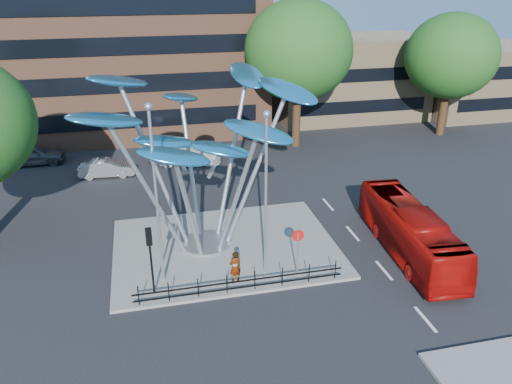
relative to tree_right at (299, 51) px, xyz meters
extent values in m
plane|color=black|center=(-8.00, -22.00, -8.04)|extent=(120.00, 120.00, 0.00)
cube|color=slate|center=(-9.00, -16.00, -7.96)|extent=(12.00, 9.00, 0.15)
cube|color=tan|center=(8.00, 8.00, -4.04)|extent=(15.00, 8.00, 8.00)
cube|color=tan|center=(22.00, 6.00, -4.54)|extent=(12.00, 8.00, 7.00)
cylinder|color=black|center=(0.00, 0.00, -5.18)|extent=(0.70, 0.70, 5.72)
ellipsoid|color=#134515|center=(0.00, 0.00, 0.02)|extent=(8.80, 8.80, 8.10)
cylinder|color=black|center=(14.00, 0.00, -5.51)|extent=(0.70, 0.70, 5.06)
ellipsoid|color=#134515|center=(14.00, 0.00, -0.91)|extent=(8.00, 8.00, 7.36)
cylinder|color=#9EA0A5|center=(-10.00, -15.50, -7.83)|extent=(2.80, 2.80, 0.12)
cylinder|color=#9EA0A5|center=(-11.20, -16.10, -3.99)|extent=(0.24, 0.24, 7.80)
ellipsoid|color=#2D8FC3|center=(-14.40, -17.10, -0.09)|extent=(3.92, 2.95, 1.39)
cylinder|color=#9EA0A5|center=(-10.40, -16.50, -4.69)|extent=(0.24, 0.24, 6.40)
ellipsoid|color=#2D8FC3|center=(-11.60, -18.70, -1.49)|extent=(3.47, 1.78, 1.31)
cylinder|color=#9EA0A5|center=(-9.40, -16.30, -4.39)|extent=(0.24, 0.24, 7.00)
ellipsoid|color=#2D8FC3|center=(-7.60, -17.90, -0.89)|extent=(3.81, 3.11, 1.36)
cylinder|color=#9EA0A5|center=(-8.80, -15.50, -3.79)|extent=(0.24, 0.24, 8.20)
ellipsoid|color=#2D8FC3|center=(-5.40, -15.10, 0.31)|extent=(3.52, 4.06, 1.44)
cylinder|color=#9EA0A5|center=(-9.20, -14.60, -3.59)|extent=(0.24, 0.24, 8.60)
ellipsoid|color=#2D8FC3|center=(-7.00, -12.60, 0.71)|extent=(2.21, 3.79, 1.39)
cylinder|color=#9EA0A5|center=(-10.20, -14.50, -4.19)|extent=(0.24, 0.24, 7.40)
ellipsoid|color=#2D8FC3|center=(-10.60, -11.90, -0.49)|extent=(3.02, 3.71, 1.34)
cylinder|color=#9EA0A5|center=(-11.00, -15.10, -3.49)|extent=(0.24, 0.24, 8.80)
ellipsoid|color=#2D8FC3|center=(-13.80, -13.70, 0.91)|extent=(3.88, 3.60, 1.42)
ellipsoid|color=#2D8FC3|center=(-11.80, -15.30, -1.89)|extent=(3.40, 1.96, 1.13)
ellipsoid|color=#2D8FC3|center=(-9.10, -15.90, -2.29)|extent=(3.39, 2.16, 1.11)
cylinder|color=#9EA0A5|center=(-12.50, -18.50, -3.64)|extent=(0.14, 0.14, 8.50)
sphere|color=#9EA0A5|center=(-12.50, -18.50, 0.73)|extent=(0.36, 0.36, 0.36)
cylinder|color=#9EA0A5|center=(-7.50, -19.00, -3.89)|extent=(0.14, 0.14, 8.00)
sphere|color=#9EA0A5|center=(-7.50, -19.00, 0.23)|extent=(0.36, 0.36, 0.36)
cylinder|color=black|center=(-13.00, -19.50, -6.29)|extent=(0.10, 0.10, 3.20)
cube|color=black|center=(-13.00, -19.50, -4.89)|extent=(0.28, 0.18, 0.85)
sphere|color=#FF0C0C|center=(-13.00, -19.50, -4.61)|extent=(0.18, 0.18, 0.18)
cylinder|color=#9EA0A5|center=(-6.00, -19.50, -6.74)|extent=(0.08, 0.08, 2.30)
cylinder|color=red|center=(-6.00, -19.47, -5.74)|extent=(0.60, 0.04, 0.60)
cube|color=white|center=(-6.00, -19.45, -5.74)|extent=(0.42, 0.03, 0.10)
cylinder|color=black|center=(-13.70, -20.30, -7.39)|extent=(0.05, 0.05, 1.00)
cylinder|color=black|center=(-12.36, -20.30, -7.39)|extent=(0.05, 0.05, 1.00)
cylinder|color=black|center=(-11.01, -20.30, -7.39)|extent=(0.05, 0.05, 1.00)
cylinder|color=black|center=(-9.67, -20.30, -7.39)|extent=(0.05, 0.05, 1.00)
cylinder|color=black|center=(-8.33, -20.30, -7.39)|extent=(0.05, 0.05, 1.00)
cylinder|color=black|center=(-6.99, -20.30, -7.39)|extent=(0.05, 0.05, 1.00)
cylinder|color=black|center=(-5.64, -20.30, -7.39)|extent=(0.05, 0.05, 1.00)
cylinder|color=black|center=(-4.30, -20.30, -7.39)|extent=(0.05, 0.05, 1.00)
cube|color=black|center=(-9.00, -20.30, -7.34)|extent=(10.00, 0.06, 0.06)
cube|color=black|center=(-9.00, -20.30, -7.69)|extent=(10.00, 0.06, 0.06)
imported|color=#A20B07|center=(0.50, -18.64, -6.72)|extent=(2.93, 9.62, 2.64)
imported|color=gray|center=(-9.12, -19.50, -7.04)|extent=(0.71, 0.57, 1.69)
imported|color=#46484E|center=(-21.41, 0.27, -7.23)|extent=(4.72, 1.91, 1.60)
imported|color=#97999E|center=(-15.69, -3.67, -7.38)|extent=(4.08, 1.62, 1.32)
imported|color=silver|center=(-9.60, -2.33, -7.28)|extent=(5.45, 2.82, 1.51)
camera|label=1|loc=(-12.76, -39.53, 5.98)|focal=35.00mm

